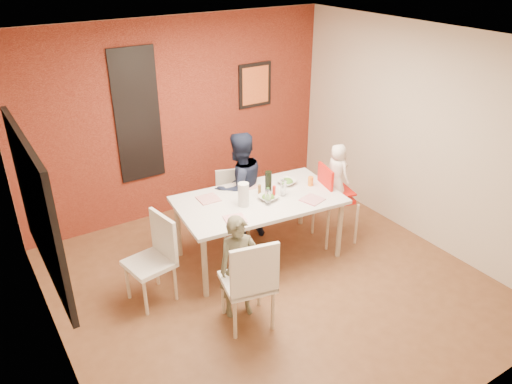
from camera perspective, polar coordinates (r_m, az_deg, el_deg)
ground at (r=5.84m, az=1.61°, el=-10.37°), size 4.50×4.50×0.00m
ceiling at (r=4.73m, az=2.04°, el=16.70°), size 4.50×4.50×0.02m
wall_back at (r=6.98m, az=-8.73°, el=8.32°), size 4.50×0.02×2.70m
wall_front at (r=3.77m, az=21.74°, el=-10.74°), size 4.50×0.02×2.70m
wall_left at (r=4.43m, az=-23.18°, el=-5.09°), size 0.02×4.50×2.70m
wall_right at (r=6.58m, az=18.33°, el=6.10°), size 0.02×4.50×2.70m
brick_accent_wall at (r=6.96m, az=-8.67°, el=8.28°), size 4.50×0.02×2.70m
picture_window_frame at (r=4.51m, az=-23.77°, el=-1.66°), size 0.05×1.70×1.30m
picture_window_pane at (r=4.51m, az=-23.59°, el=-1.61°), size 0.02×1.55×1.15m
glassblock_strip at (r=6.70m, az=-13.41°, el=8.46°), size 0.55×0.03×1.70m
glassblock_surround at (r=6.69m, az=-13.39°, el=8.44°), size 0.60×0.03×1.76m
art_print_frame at (r=7.40m, az=-0.12°, el=12.12°), size 0.54×0.03×0.64m
art_print_canvas at (r=7.39m, az=-0.06°, el=12.09°), size 0.44×0.01×0.54m
dining_table at (r=5.92m, az=0.32°, el=-1.37°), size 2.03×1.27×0.80m
chair_near at (r=4.91m, az=-0.65°, el=-10.03°), size 0.58×0.58×1.04m
chair_far at (r=6.63m, az=-2.74°, el=-0.69°), size 0.49×0.49×0.84m
chair_left at (r=5.45m, az=-11.40°, el=-6.96°), size 0.52×0.52×0.98m
high_chair at (r=6.38m, az=8.78°, el=-0.47°), size 0.53×0.53×1.06m
child_near at (r=5.10m, az=-1.96°, el=-8.62°), size 0.47×0.37×1.14m
child_far at (r=6.32m, az=-1.91°, el=0.52°), size 0.76×0.62×1.46m
toddler at (r=6.25m, az=9.26°, el=2.33°), size 0.25×0.36×0.70m
plate_near_left at (r=5.45m, az=-2.42°, el=-3.13°), size 0.27×0.27×0.01m
plate_far_mid at (r=6.19m, az=-0.94°, el=0.74°), size 0.25×0.25×0.01m
plate_near_right at (r=5.89m, az=6.45°, el=-0.87°), size 0.29×0.29×0.01m
plate_far_left at (r=5.90m, az=-5.47°, el=-0.79°), size 0.25×0.25×0.01m
salad_bowl_a at (r=5.85m, az=1.40°, el=-0.65°), size 0.26×0.26×0.06m
salad_bowl_b at (r=6.24m, az=3.57°, el=1.15°), size 0.28×0.28×0.06m
wine_bottle at (r=5.91m, az=1.42°, el=0.99°), size 0.08×0.08×0.30m
wine_glass_a at (r=5.71m, az=1.36°, el=-0.65°), size 0.06×0.06×0.18m
wine_glass_b at (r=5.93m, az=3.15°, el=0.47°), size 0.07×0.07×0.20m
paper_towel_roll at (r=5.68m, az=-1.44°, el=-0.29°), size 0.12×0.12×0.28m
condiment_red at (r=5.88m, az=2.07°, el=0.02°), size 0.04×0.04×0.15m
condiment_green at (r=5.88m, az=1.37°, el=-0.08°), size 0.03×0.03×0.13m
condiment_brown at (r=5.91m, az=0.40°, el=0.16°), size 0.04×0.04×0.15m
sippy_cup at (r=6.22m, az=6.26°, el=1.24°), size 0.07×0.07×0.12m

